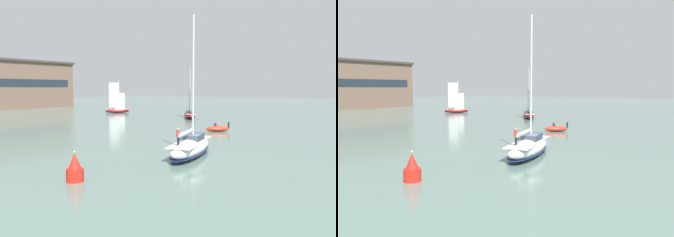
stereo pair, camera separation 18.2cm
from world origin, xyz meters
TOP-DOWN VIEW (x-y plane):
  - ground_plane at (0.00, 0.00)m, footprint 400.00×400.00m
  - waterfront_building at (21.04, 92.09)m, footprint 46.70×13.35m
  - sailboat_main at (0.02, 0.01)m, footprint 10.63×6.28m
  - sailboat_moored_near_marina at (33.17, 24.62)m, footprint 7.57×7.20m
  - sailboat_moored_mid_channel at (33.38, 49.54)m, footprint 6.32×5.60m
  - motor_tender at (17.54, 7.61)m, footprint 3.71×3.65m
  - channel_buoy at (-13.04, 0.84)m, footprint 1.26×1.26m

SIDE VIEW (x-z plane):
  - ground_plane at x=0.00m, z-range 0.00..0.00m
  - motor_tender at x=17.54m, z-range -0.25..1.18m
  - sailboat_moored_mid_channel at x=33.38m, z-range -3.79..5.34m
  - channel_buoy at x=-13.04m, z-range -0.23..2.04m
  - sailboat_moored_near_marina at x=33.17m, z-range -4.70..6.53m
  - sailboat_main at x=0.02m, z-range -6.10..8.01m
  - waterfront_building at x=21.04m, z-range 0.04..16.25m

